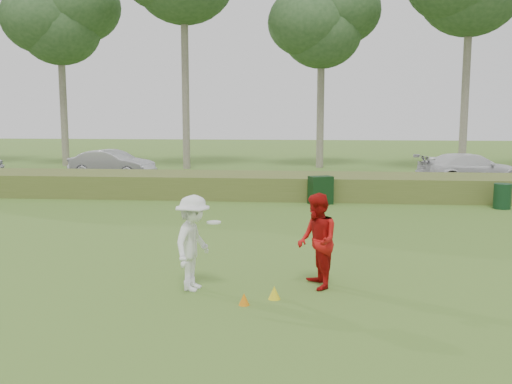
# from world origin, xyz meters

# --- Properties ---
(ground) EXTENTS (120.00, 120.00, 0.00)m
(ground) POSITION_xyz_m (0.00, 0.00, 0.00)
(ground) COLOR #406A23
(ground) RESTS_ON ground
(reed_strip) EXTENTS (80.00, 3.00, 0.90)m
(reed_strip) POSITION_xyz_m (0.00, 12.00, 0.45)
(reed_strip) COLOR #4E5F26
(reed_strip) RESTS_ON ground
(park_road) EXTENTS (80.00, 6.00, 0.06)m
(park_road) POSITION_xyz_m (0.00, 17.00, 0.03)
(park_road) COLOR #2D2D2D
(park_road) RESTS_ON ground
(tree_2) EXTENTS (6.50, 6.50, 12.00)m
(tree_2) POSITION_xyz_m (-14.00, 24.00, 8.97)
(tree_2) COLOR #7B715E
(tree_2) RESTS_ON ground
(tree_4) EXTENTS (6.24, 6.24, 11.50)m
(tree_4) POSITION_xyz_m (2.00, 24.50, 8.59)
(tree_4) COLOR #7B715E
(tree_4) RESTS_ON ground
(player_white) EXTENTS (0.99, 1.29, 1.83)m
(player_white) POSITION_xyz_m (-0.79, -0.32, 0.92)
(player_white) COLOR white
(player_white) RESTS_ON ground
(player_red) EXTENTS (0.91, 1.05, 1.84)m
(player_red) POSITION_xyz_m (1.56, 0.02, 0.92)
(player_red) COLOR #B0100F
(player_red) RESTS_ON ground
(cone_orange) EXTENTS (0.19, 0.19, 0.21)m
(cone_orange) POSITION_xyz_m (0.27, -1.11, 0.11)
(cone_orange) COLOR orange
(cone_orange) RESTS_ON ground
(cone_yellow) EXTENTS (0.22, 0.22, 0.24)m
(cone_yellow) POSITION_xyz_m (0.78, -0.74, 0.12)
(cone_yellow) COLOR yellow
(cone_yellow) RESTS_ON ground
(utility_cabinet) EXTENTS (0.97, 0.81, 1.04)m
(utility_cabinet) POSITION_xyz_m (1.81, 10.26, 0.52)
(utility_cabinet) COLOR black
(utility_cabinet) RESTS_ON ground
(trash_bin) EXTENTS (0.63, 0.63, 0.89)m
(trash_bin) POSITION_xyz_m (8.16, 9.82, 0.45)
(trash_bin) COLOR #113319
(trash_bin) RESTS_ON ground
(car_mid) EXTENTS (4.53, 2.31, 1.42)m
(car_mid) POSITION_xyz_m (-8.59, 17.26, 0.77)
(car_mid) COLOR #B4B4B8
(car_mid) RESTS_ON park_road
(car_right) EXTENTS (5.27, 3.11, 1.43)m
(car_right) POSITION_xyz_m (8.81, 16.30, 0.78)
(car_right) COLOR white
(car_right) RESTS_ON park_road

